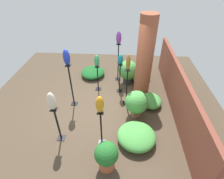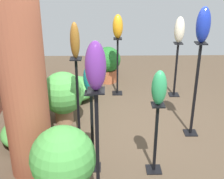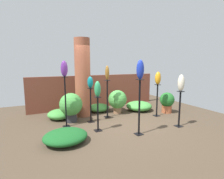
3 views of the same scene
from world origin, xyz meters
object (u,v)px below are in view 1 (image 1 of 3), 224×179
object	(u,v)px
brick_pillar	(145,58)
pedestal_ivory	(58,126)
pedestal_violet	(118,64)
art_vase_ivory	(52,101)
pedestal_jade	(98,79)
pedestal_cobalt	(72,87)
potted_plant_walkway_edge	(137,103)
pedestal_bronze	(127,89)
art_vase_jade	(97,61)
art_vase_teal	(120,59)
art_vase_cobalt	(67,57)
pedestal_teal	(120,79)
art_vase_amber	(100,105)
potted_plant_mid_left	(128,71)
art_vase_violet	(119,38)
pedestal_amber	(101,130)
potted_plant_near_pillar	(106,156)
art_vase_bronze	(128,62)

from	to	relation	value
brick_pillar	pedestal_ivory	world-z (taller)	brick_pillar
pedestal_violet	art_vase_ivory	xyz separation A→B (m)	(3.09, -1.44, 0.63)
pedestal_jade	pedestal_cobalt	bearing A→B (deg)	-38.32
pedestal_jade	potted_plant_walkway_edge	world-z (taller)	pedestal_jade
pedestal_bronze	art_vase_jade	distance (m)	1.42
brick_pillar	art_vase_jade	bearing A→B (deg)	-91.55
potted_plant_walkway_edge	art_vase_teal	bearing A→B (deg)	-156.70
pedestal_ivory	pedestal_jade	xyz separation A→B (m)	(-2.34, 0.73, -0.05)
art_vase_cobalt	pedestal_cobalt	bearing A→B (deg)	91.79
pedestal_bronze	pedestal_teal	size ratio (longest dim) A/B	1.18
art_vase_amber	art_vase_ivory	distance (m)	1.14
pedestal_jade	art_vase_ivory	world-z (taller)	art_vase_ivory
pedestal_jade	potted_plant_mid_left	distance (m)	1.22
art_vase_violet	pedestal_teal	bearing A→B (deg)	6.61
art_vase_amber	art_vase_jade	xyz separation A→B (m)	(-2.43, -0.41, -0.18)
pedestal_amber	pedestal_ivory	size ratio (longest dim) A/B	1.06
pedestal_jade	potted_plant_mid_left	world-z (taller)	pedestal_jade
art_vase_teal	potted_plant_walkway_edge	world-z (taller)	art_vase_teal
art_vase_cobalt	potted_plant_mid_left	xyz separation A→B (m)	(-1.41, 1.82, -1.19)
pedestal_jade	art_vase_amber	world-z (taller)	art_vase_amber
art_vase_amber	potted_plant_mid_left	size ratio (longest dim) A/B	0.48
brick_pillar	art_vase_violet	distance (m)	1.24
art_vase_ivory	art_vase_cobalt	distance (m)	1.49
pedestal_ivory	art_vase_amber	distance (m)	1.44
art_vase_teal	potted_plant_near_pillar	bearing A→B (deg)	-3.96
pedestal_teal	art_vase_amber	bearing A→B (deg)	-9.46
art_vase_violet	pedestal_amber	bearing A→B (deg)	-5.42
pedestal_violet	art_vase_amber	distance (m)	3.26
pedestal_violet	art_vase_bronze	xyz separation A→B (m)	(1.50, 0.33, 0.87)
brick_pillar	art_vase_cobalt	world-z (taller)	brick_pillar
pedestal_cobalt	art_vase_ivory	size ratio (longest dim) A/B	3.03
pedestal_bronze	potted_plant_near_pillar	distance (m)	2.37
pedestal_teal	art_vase_violet	size ratio (longest dim) A/B	2.42
pedestal_amber	art_vase_amber	world-z (taller)	art_vase_amber
art_vase_ivory	art_vase_cobalt	xyz separation A→B (m)	(-1.44, 0.02, 0.41)
art_vase_violet	pedestal_ivory	bearing A→B (deg)	-25.00
potted_plant_walkway_edge	brick_pillar	bearing A→B (deg)	168.58
art_vase_jade	pedestal_bronze	bearing A→B (deg)	54.21
pedestal_teal	art_vase_amber	world-z (taller)	art_vase_amber
pedestal_ivory	potted_plant_mid_left	xyz separation A→B (m)	(-2.85, 1.83, 0.05)
art_vase_cobalt	art_vase_teal	bearing A→B (deg)	119.02
art_vase_amber	art_vase_bronze	distance (m)	1.80
pedestal_bronze	pedestal_jade	bearing A→B (deg)	-125.79
art_vase_jade	art_vase_teal	bearing A→B (deg)	85.79
pedestal_violet	art_vase_cobalt	xyz separation A→B (m)	(1.65, -1.42, 1.04)
pedestal_violet	pedestal_jade	world-z (taller)	pedestal_violet
pedestal_bronze	potted_plant_mid_left	xyz separation A→B (m)	(-1.26, 0.06, -0.06)
pedestal_teal	pedestal_amber	bearing A→B (deg)	-9.46
pedestal_amber	art_vase_teal	xyz separation A→B (m)	(-2.37, 0.40, 0.78)
art_vase_jade	potted_plant_walkway_edge	distance (m)	2.00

